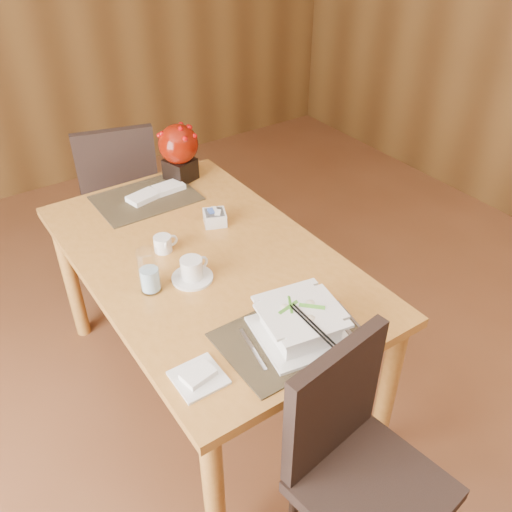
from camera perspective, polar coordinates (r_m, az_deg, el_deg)
ground at (r=2.37m, az=3.58°, el=-22.24°), size 6.00×6.00×0.00m
dining_table at (r=2.22m, az=-5.21°, el=-2.02°), size 0.90×1.50×0.75m
placemat_near at (r=1.80m, az=3.50°, el=-8.43°), size 0.45×0.33×0.01m
placemat_far at (r=2.58m, az=-11.50°, el=6.00°), size 0.45×0.33×0.01m
soup_setting at (r=1.78m, az=4.67°, el=-7.06°), size 0.32×0.32×0.11m
coffee_cup at (r=2.03m, az=-6.77°, el=-1.55°), size 0.16×0.16×0.09m
water_glass at (r=1.97m, az=-11.21°, el=-1.56°), size 0.08×0.08×0.17m
creamer_jug at (r=2.19m, az=-9.78°, el=1.26°), size 0.10×0.10×0.07m
sugar_caddy at (r=2.34m, az=-4.36°, el=4.03°), size 0.12×0.12×0.06m
berry_decor at (r=2.66m, az=-8.14°, el=11.07°), size 0.19×0.19×0.28m
napkins_far at (r=2.59m, az=-10.29°, el=6.71°), size 0.29×0.13×0.02m
bread_plate at (r=1.69m, az=-6.07°, el=-12.63°), size 0.15×0.15×0.01m
near_chair at (r=1.84m, az=10.47°, el=-20.09°), size 0.47×0.48×0.90m
far_chair at (r=3.17m, az=-14.16°, el=6.74°), size 0.53×0.53×0.92m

